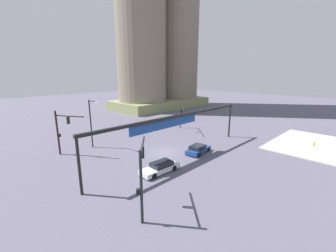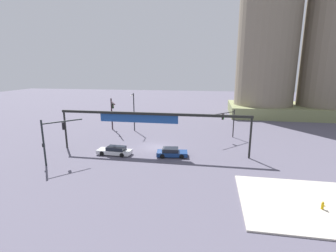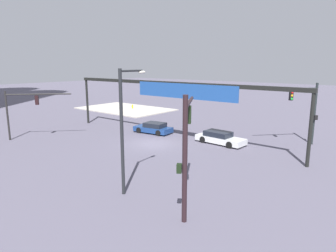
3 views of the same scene
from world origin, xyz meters
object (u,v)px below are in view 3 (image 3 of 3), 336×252
object	(u,v)px
traffic_signal_cross_street	(305,105)
traffic_signal_opposite_side	(24,105)
fire_hydrant_on_curb	(132,106)
traffic_signal_near_corner	(186,140)
streetlamp_curved_arm	(125,122)
sedan_car_waiting_far	(154,128)
sedan_car_approaching	(220,138)

from	to	relation	value
traffic_signal_cross_street	traffic_signal_opposite_side	bearing A→B (deg)	-12.94
traffic_signal_opposite_side	fire_hydrant_on_curb	distance (m)	23.08
traffic_signal_near_corner	traffic_signal_cross_street	bearing A→B (deg)	-32.75
traffic_signal_near_corner	traffic_signal_opposite_side	size ratio (longest dim) A/B	1.26
streetlamp_curved_arm	sedan_car_waiting_far	distance (m)	16.61
fire_hydrant_on_curb	traffic_signal_near_corner	bearing A→B (deg)	140.10
fire_hydrant_on_curb	sedan_car_approaching	bearing A→B (deg)	155.45
traffic_signal_near_corner	traffic_signal_opposite_side	bearing A→B (deg)	52.66
traffic_signal_near_corner	sedan_car_approaching	distance (m)	15.23
streetlamp_curved_arm	sedan_car_approaching	world-z (taller)	streetlamp_curved_arm
traffic_signal_near_corner	sedan_car_waiting_far	size ratio (longest dim) A/B	1.41
traffic_signal_opposite_side	traffic_signal_cross_street	size ratio (longest dim) A/B	0.84
traffic_signal_cross_street	sedan_car_waiting_far	world-z (taller)	traffic_signal_cross_street
traffic_signal_near_corner	traffic_signal_opposite_side	distance (m)	22.24
traffic_signal_cross_street	fire_hydrant_on_curb	distance (m)	30.35
traffic_signal_near_corner	traffic_signal_cross_street	distance (m)	18.40
sedan_car_approaching	traffic_signal_near_corner	bearing A→B (deg)	-64.06
sedan_car_approaching	fire_hydrant_on_curb	bearing A→B (deg)	158.34
traffic_signal_opposite_side	traffic_signal_cross_street	distance (m)	27.70
traffic_signal_near_corner	sedan_car_approaching	bearing A→B (deg)	-7.93
fire_hydrant_on_curb	sedan_car_waiting_far	bearing A→B (deg)	143.20
traffic_signal_opposite_side	streetlamp_curved_arm	xyz separation A→B (m)	(-17.71, 2.51, 0.79)
traffic_signal_opposite_side	sedan_car_approaching	size ratio (longest dim) A/B	1.01
streetlamp_curved_arm	fire_hydrant_on_curb	xyz separation A→B (m)	(24.63, -24.31, -3.86)
traffic_signal_opposite_side	traffic_signal_cross_street	xyz separation A→B (m)	(-22.66, -15.93, 0.30)
streetlamp_curved_arm	sedan_car_approaching	distance (m)	14.29
traffic_signal_opposite_side	sedan_car_waiting_far	distance (m)	13.64
traffic_signal_near_corner	traffic_signal_cross_street	xyz separation A→B (m)	(-0.57, -18.39, -0.11)
streetlamp_curved_arm	fire_hydrant_on_curb	distance (m)	34.82
streetlamp_curved_arm	sedan_car_approaching	bearing A→B (deg)	-0.28
traffic_signal_cross_street	streetlamp_curved_arm	world-z (taller)	streetlamp_curved_arm
traffic_signal_cross_street	fire_hydrant_on_curb	size ratio (longest dim) A/B	8.38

